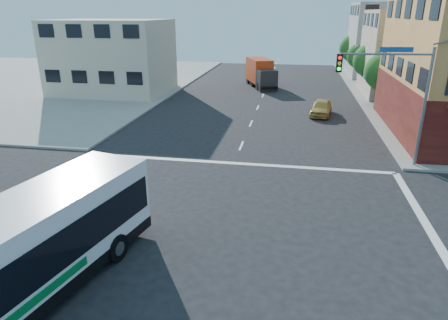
# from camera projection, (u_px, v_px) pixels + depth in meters

# --- Properties ---
(ground) EXTENTS (120.00, 120.00, 0.00)m
(ground) POSITION_uv_depth(u_px,v_px,m) (198.00, 247.00, 15.90)
(ground) COLOR black
(ground) RESTS_ON ground
(sidewalk_nw) EXTENTS (50.00, 50.00, 0.15)m
(sidewalk_nw) POSITION_uv_depth(u_px,v_px,m) (6.00, 80.00, 53.87)
(sidewalk_nw) COLOR gray
(sidewalk_nw) RESTS_ON ground
(building_east_near) EXTENTS (12.06, 10.06, 9.00)m
(building_east_near) POSITION_uv_depth(u_px,v_px,m) (424.00, 54.00, 42.92)
(building_east_near) COLOR #C0AE92
(building_east_near) RESTS_ON ground
(building_east_far) EXTENTS (12.06, 10.06, 10.00)m
(building_east_far) POSITION_uv_depth(u_px,v_px,m) (396.00, 41.00, 55.67)
(building_east_far) COLOR #A4A49F
(building_east_far) RESTS_ON ground
(building_west) EXTENTS (12.06, 10.06, 8.00)m
(building_west) POSITION_uv_depth(u_px,v_px,m) (112.00, 57.00, 44.94)
(building_west) COLOR beige
(building_west) RESTS_ON ground
(signal_mast_ne) EXTENTS (7.91, 1.13, 8.07)m
(signal_mast_ne) POSITION_uv_depth(u_px,v_px,m) (397.00, 84.00, 22.48)
(signal_mast_ne) COLOR slate
(signal_mast_ne) RESTS_ON ground
(street_tree_a) EXTENTS (3.60, 3.60, 5.53)m
(street_tree_a) POSITION_uv_depth(u_px,v_px,m) (385.00, 69.00, 38.48)
(street_tree_a) COLOR #331D12
(street_tree_a) RESTS_ON ground
(street_tree_b) EXTENTS (3.80, 3.80, 5.79)m
(street_tree_b) POSITION_uv_depth(u_px,v_px,m) (371.00, 58.00, 45.81)
(street_tree_b) COLOR #331D12
(street_tree_b) RESTS_ON ground
(street_tree_c) EXTENTS (3.40, 3.40, 5.29)m
(street_tree_c) POSITION_uv_depth(u_px,v_px,m) (361.00, 54.00, 53.29)
(street_tree_c) COLOR #331D12
(street_tree_c) RESTS_ON ground
(street_tree_d) EXTENTS (4.00, 4.00, 6.03)m
(street_tree_d) POSITION_uv_depth(u_px,v_px,m) (354.00, 46.00, 60.53)
(street_tree_d) COLOR #331D12
(street_tree_d) RESTS_ON ground
(box_truck) EXTENTS (4.60, 7.69, 3.34)m
(box_truck) POSITION_uv_depth(u_px,v_px,m) (261.00, 74.00, 49.30)
(box_truck) COLOR #222227
(box_truck) RESTS_ON ground
(parked_car) EXTENTS (2.35, 4.39, 1.42)m
(parked_car) POSITION_uv_depth(u_px,v_px,m) (321.00, 107.00, 35.87)
(parked_car) COLOR gold
(parked_car) RESTS_ON ground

